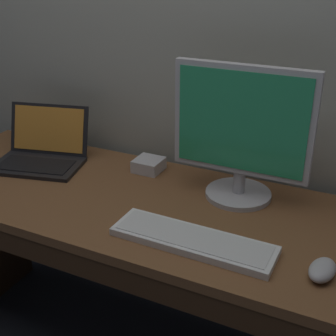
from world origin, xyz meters
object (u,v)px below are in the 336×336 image
computer_mouse (322,270)px  external_drive_box (149,165)px  laptop_black (41,153)px  external_monitor (241,133)px  wired_keyboard (193,240)px

computer_mouse → external_drive_box: bearing=161.4°
laptop_black → external_monitor: size_ratio=0.85×
external_monitor → wired_keyboard: external_monitor is taller
computer_mouse → external_monitor: bearing=146.0°
external_monitor → external_drive_box: size_ratio=4.44×
laptop_black → external_drive_box: 0.44m
computer_mouse → laptop_black: bearing=176.7°
laptop_black → computer_mouse: laptop_black is taller
external_monitor → external_drive_box: (-0.38, 0.06, -0.21)m
laptop_black → external_monitor: (0.80, 0.06, 0.19)m
wired_keyboard → laptop_black: bearing=161.2°
wired_keyboard → external_drive_box: (-0.35, 0.38, 0.01)m
wired_keyboard → computer_mouse: bearing=1.2°
laptop_black → external_drive_box: laptop_black is taller
laptop_black → wired_keyboard: bearing=-18.8°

